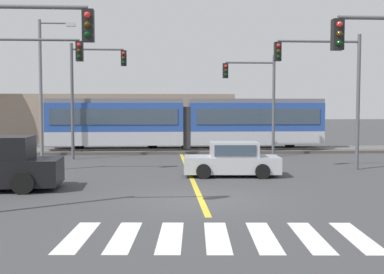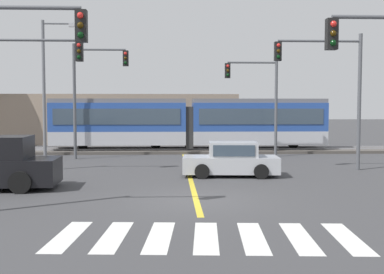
{
  "view_description": "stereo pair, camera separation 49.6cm",
  "coord_description": "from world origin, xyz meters",
  "px_view_note": "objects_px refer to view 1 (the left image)",
  "views": [
    {
      "loc": [
        -1.32,
        -15.6,
        3.08
      ],
      "look_at": [
        0.2,
        7.73,
        1.6
      ],
      "focal_mm": 45.0,
      "sensor_mm": 36.0,
      "label": 1
    },
    {
      "loc": [
        -0.82,
        -15.63,
        3.08
      ],
      "look_at": [
        0.2,
        7.73,
        1.6
      ],
      "focal_mm": 45.0,
      "sensor_mm": 36.0,
      "label": 2
    }
  ],
  "objects_px": {
    "traffic_light_far_right": "(257,91)",
    "light_rail_tram": "(186,122)",
    "traffic_light_near_left": "(6,69)",
    "traffic_light_mid_right": "(331,80)",
    "street_lamp_west": "(44,79)",
    "traffic_light_far_left": "(89,84)",
    "sedan_crossing": "(232,160)",
    "traffic_light_mid_left": "(21,79)"
  },
  "relations": [
    {
      "from": "traffic_light_far_right",
      "to": "light_rail_tram",
      "type": "bearing_deg",
      "value": 139.93
    },
    {
      "from": "traffic_light_near_left",
      "to": "traffic_light_mid_right",
      "type": "height_order",
      "value": "traffic_light_mid_right"
    },
    {
      "from": "street_lamp_west",
      "to": "traffic_light_far_right",
      "type": "bearing_deg",
      "value": -3.66
    },
    {
      "from": "traffic_light_far_left",
      "to": "traffic_light_mid_right",
      "type": "distance_m",
      "value": 13.55
    },
    {
      "from": "light_rail_tram",
      "to": "traffic_light_far_right",
      "type": "height_order",
      "value": "traffic_light_far_right"
    },
    {
      "from": "light_rail_tram",
      "to": "sedan_crossing",
      "type": "height_order",
      "value": "light_rail_tram"
    },
    {
      "from": "light_rail_tram",
      "to": "traffic_light_near_left",
      "type": "height_order",
      "value": "traffic_light_near_left"
    },
    {
      "from": "traffic_light_near_left",
      "to": "traffic_light_far_left",
      "type": "bearing_deg",
      "value": 89.43
    },
    {
      "from": "sedan_crossing",
      "to": "traffic_light_far_left",
      "type": "xyz_separation_m",
      "value": [
        -7.29,
        7.36,
        3.72
      ]
    },
    {
      "from": "traffic_light_mid_left",
      "to": "traffic_light_far_left",
      "type": "xyz_separation_m",
      "value": [
        2.14,
        6.18,
        0.09
      ]
    },
    {
      "from": "traffic_light_mid_right",
      "to": "street_lamp_west",
      "type": "relative_size",
      "value": 0.79
    },
    {
      "from": "light_rail_tram",
      "to": "street_lamp_west",
      "type": "distance_m",
      "value": 9.63
    },
    {
      "from": "traffic_light_mid_left",
      "to": "street_lamp_west",
      "type": "relative_size",
      "value": 0.78
    },
    {
      "from": "traffic_light_mid_right",
      "to": "street_lamp_west",
      "type": "bearing_deg",
      "value": 154.72
    },
    {
      "from": "sedan_crossing",
      "to": "traffic_light_mid_left",
      "type": "xyz_separation_m",
      "value": [
        -9.43,
        1.18,
        3.63
      ]
    },
    {
      "from": "traffic_light_mid_left",
      "to": "traffic_light_near_left",
      "type": "xyz_separation_m",
      "value": [
        1.99,
        -8.45,
        -0.2
      ]
    },
    {
      "from": "traffic_light_mid_left",
      "to": "traffic_light_far_right",
      "type": "bearing_deg",
      "value": 29.97
    },
    {
      "from": "traffic_light_far_right",
      "to": "street_lamp_west",
      "type": "relative_size",
      "value": 0.74
    },
    {
      "from": "traffic_light_mid_right",
      "to": "traffic_light_far_right",
      "type": "height_order",
      "value": "traffic_light_mid_right"
    },
    {
      "from": "light_rail_tram",
      "to": "traffic_light_mid_left",
      "type": "relative_size",
      "value": 2.82
    },
    {
      "from": "traffic_light_mid_left",
      "to": "traffic_light_near_left",
      "type": "bearing_deg",
      "value": -76.73
    },
    {
      "from": "traffic_light_far_left",
      "to": "traffic_light_far_right",
      "type": "distance_m",
      "value": 10.08
    },
    {
      "from": "traffic_light_mid_left",
      "to": "traffic_light_near_left",
      "type": "relative_size",
      "value": 1.05
    },
    {
      "from": "traffic_light_far_left",
      "to": "traffic_light_mid_left",
      "type": "bearing_deg",
      "value": -109.09
    },
    {
      "from": "light_rail_tram",
      "to": "traffic_light_mid_left",
      "type": "xyz_separation_m",
      "value": [
        -8.0,
        -10.53,
        2.28
      ]
    },
    {
      "from": "traffic_light_far_right",
      "to": "street_lamp_west",
      "type": "xyz_separation_m",
      "value": [
        -13.02,
        0.83,
        0.7
      ]
    },
    {
      "from": "traffic_light_mid_left",
      "to": "street_lamp_west",
      "type": "height_order",
      "value": "street_lamp_west"
    },
    {
      "from": "light_rail_tram",
      "to": "traffic_light_far_left",
      "type": "xyz_separation_m",
      "value": [
        -5.86,
        -4.35,
        2.37
      ]
    },
    {
      "from": "sedan_crossing",
      "to": "traffic_light_near_left",
      "type": "height_order",
      "value": "traffic_light_near_left"
    },
    {
      "from": "traffic_light_mid_right",
      "to": "light_rail_tram",
      "type": "bearing_deg",
      "value": 123.2
    },
    {
      "from": "traffic_light_near_left",
      "to": "street_lamp_west",
      "type": "height_order",
      "value": "street_lamp_west"
    },
    {
      "from": "traffic_light_near_left",
      "to": "traffic_light_mid_right",
      "type": "distance_m",
      "value": 15.44
    },
    {
      "from": "sedan_crossing",
      "to": "traffic_light_near_left",
      "type": "xyz_separation_m",
      "value": [
        -7.44,
        -7.27,
        3.43
      ]
    },
    {
      "from": "traffic_light_far_left",
      "to": "traffic_light_near_left",
      "type": "bearing_deg",
      "value": -90.57
    },
    {
      "from": "street_lamp_west",
      "to": "sedan_crossing",
      "type": "bearing_deg",
      "value": -41.35
    },
    {
      "from": "light_rail_tram",
      "to": "traffic_light_mid_left",
      "type": "bearing_deg",
      "value": -127.22
    },
    {
      "from": "traffic_light_far_left",
      "to": "traffic_light_far_right",
      "type": "height_order",
      "value": "traffic_light_far_left"
    },
    {
      "from": "traffic_light_mid_left",
      "to": "street_lamp_west",
      "type": "distance_m",
      "value": 7.91
    },
    {
      "from": "traffic_light_far_left",
      "to": "street_lamp_west",
      "type": "height_order",
      "value": "street_lamp_west"
    },
    {
      "from": "traffic_light_mid_left",
      "to": "traffic_light_mid_right",
      "type": "relative_size",
      "value": 1.0
    },
    {
      "from": "traffic_light_mid_right",
      "to": "traffic_light_far_right",
      "type": "distance_m",
      "value": 6.82
    },
    {
      "from": "traffic_light_mid_left",
      "to": "traffic_light_far_left",
      "type": "relative_size",
      "value": 0.97
    }
  ]
}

